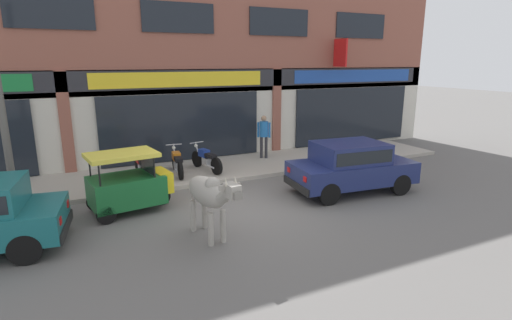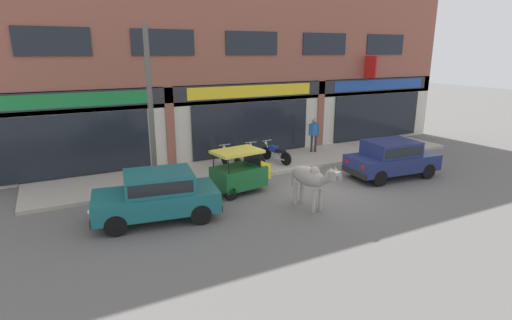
# 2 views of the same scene
# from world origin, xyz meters

# --- Properties ---
(ground_plane) EXTENTS (90.00, 90.00, 0.00)m
(ground_plane) POSITION_xyz_m (0.00, 0.00, 0.00)
(ground_plane) COLOR #605E5B
(sidewalk) EXTENTS (19.00, 3.03, 0.13)m
(sidewalk) POSITION_xyz_m (0.00, 3.71, 0.06)
(sidewalk) COLOR #A8A093
(sidewalk) RESTS_ON ground
(shop_building) EXTENTS (23.00, 1.40, 8.52)m
(shop_building) POSITION_xyz_m (0.00, 5.48, 4.04)
(shop_building) COLOR #8E5142
(shop_building) RESTS_ON ground
(cow) EXTENTS (0.71, 2.15, 1.61)m
(cow) POSITION_xyz_m (-1.28, -1.30, 1.01)
(cow) COLOR #9E998E
(cow) RESTS_ON ground
(car_0) EXTENTS (3.72, 1.90, 1.46)m
(car_0) POSITION_xyz_m (3.38, -0.10, 0.81)
(car_0) COLOR black
(car_0) RESTS_ON ground
(car_1) EXTENTS (3.76, 2.09, 1.46)m
(car_1) POSITION_xyz_m (-5.73, -0.02, 0.81)
(car_1) COLOR black
(car_1) RESTS_ON ground
(auto_rickshaw) EXTENTS (2.08, 1.40, 1.52)m
(auto_rickshaw) POSITION_xyz_m (-2.56, 1.08, 0.66)
(auto_rickshaw) COLOR black
(auto_rickshaw) RESTS_ON ground
(motorcycle_0) EXTENTS (0.52, 1.81, 0.88)m
(motorcycle_0) POSITION_xyz_m (-1.83, 3.52, 0.51)
(motorcycle_0) COLOR black
(motorcycle_0) RESTS_ON sidewalk
(motorcycle_1) EXTENTS (0.53, 1.81, 0.88)m
(motorcycle_1) POSITION_xyz_m (-0.73, 3.43, 0.51)
(motorcycle_1) COLOR black
(motorcycle_1) RESTS_ON sidewalk
(motorcycle_2) EXTENTS (0.63, 1.79, 0.88)m
(motorcycle_2) POSITION_xyz_m (0.25, 3.44, 0.51)
(motorcycle_2) COLOR black
(motorcycle_2) RESTS_ON sidewalk
(pedestrian) EXTENTS (0.42, 0.32, 1.60)m
(pedestrian) POSITION_xyz_m (2.77, 4.21, 1.11)
(pedestrian) COLOR #2D2D33
(pedestrian) RESTS_ON sidewalk
(utility_pole) EXTENTS (0.18, 0.18, 5.47)m
(utility_pole) POSITION_xyz_m (-5.19, 2.50, 2.86)
(utility_pole) COLOR #595651
(utility_pole) RESTS_ON sidewalk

